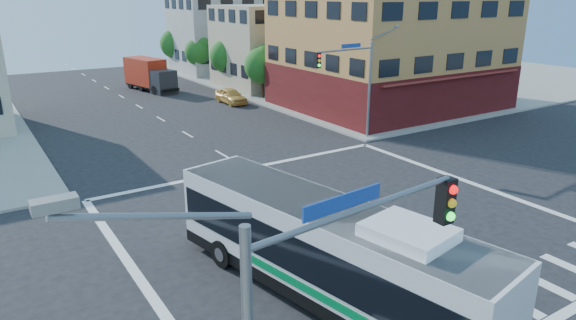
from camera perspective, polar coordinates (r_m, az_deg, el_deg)
ground at (r=24.19m, az=6.26°, el=-7.12°), size 120.00×120.00×0.00m
sidewalk_ne at (r=72.06m, az=10.66°, el=9.62°), size 50.00×50.00×0.15m
corner_building_ne at (r=49.22m, az=11.34°, el=12.63°), size 18.10×15.44×14.00m
building_east_near at (r=59.82m, az=-1.44°, el=12.53°), size 12.06×10.06×9.00m
building_east_far at (r=72.06m, az=-7.42°, el=13.73°), size 12.06×10.06×10.00m
signal_mast_ne at (r=36.27m, az=7.25°, el=9.56°), size 7.91×1.13×8.07m
signal_mast_sw at (r=9.52m, az=4.55°, el=-15.55°), size 7.91×1.01×8.07m
street_tree_a at (r=52.17m, az=-2.76°, el=10.69°), size 3.60×3.60×5.53m
street_tree_b at (r=59.16m, az=-6.73°, el=11.62°), size 3.80×3.80×5.79m
street_tree_c at (r=66.43m, az=-9.85°, el=11.92°), size 3.40×3.40×5.29m
street_tree_d at (r=73.79m, az=-12.38°, el=12.69°), size 4.00×4.00×6.03m
transit_bus at (r=17.89m, az=4.10°, el=-9.83°), size 5.21×13.31×3.85m
box_truck at (r=58.96m, az=-15.10°, el=9.07°), size 3.75×7.97×3.45m
parked_car at (r=50.59m, az=-6.36°, el=7.10°), size 1.81×4.34×1.47m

